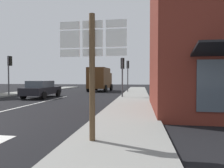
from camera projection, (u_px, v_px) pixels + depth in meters
name	position (u px, v px, depth m)	size (l,w,h in m)	color
ground_plane	(57.00, 99.00, 15.64)	(80.00, 80.00, 0.00)	black
sidewalk_right	(132.00, 102.00, 12.70)	(2.54, 44.00, 0.14)	gray
lane_centre_stripe	(29.00, 105.00, 11.69)	(0.16, 12.00, 0.01)	silver
sedan_far	(42.00, 89.00, 16.22)	(2.03, 4.23, 1.47)	black
delivery_truck	(100.00, 79.00, 24.69)	(2.70, 5.11, 3.05)	#4C2D14
route_sign_post	(92.00, 64.00, 4.55)	(1.66, 0.14, 3.20)	brown
traffic_light_near_left	(9.00, 67.00, 17.67)	(0.30, 0.49, 3.78)	#47474C
traffic_light_near_right	(122.00, 68.00, 15.74)	(0.30, 0.49, 3.38)	#47474C
traffic_light_far_right	(128.00, 69.00, 22.27)	(0.30, 0.49, 3.78)	#47474C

